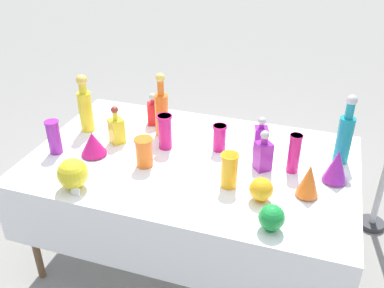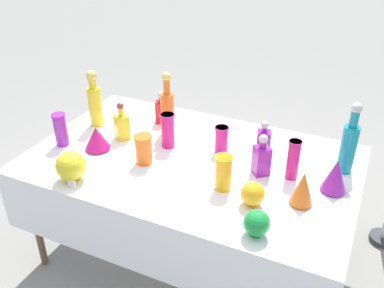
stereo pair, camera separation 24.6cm
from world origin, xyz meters
The scene contains 24 objects.
ground_plane centered at (0.00, 0.00, 0.00)m, with size 40.00×40.00×0.00m, color gray.
display_table centered at (0.00, -0.04, 0.70)m, with size 1.89×1.17×0.76m.
tall_bottle_0 centered at (-0.28, 0.23, 0.93)m, with size 0.08×0.08×0.42m.
tall_bottle_1 centered at (-0.76, 0.13, 0.93)m, with size 0.09×0.09×0.38m.
tall_bottle_2 centered at (0.83, 0.24, 0.94)m, with size 0.09×0.09×0.42m.
square_decanter_0 centered at (-0.50, 0.04, 0.86)m, with size 0.11×0.11×0.25m.
square_decanter_1 centered at (0.41, 0.02, 0.86)m, with size 0.11×0.11×0.24m.
square_decanter_2 centered at (0.36, 0.23, 0.85)m, with size 0.10×0.10×0.22m.
square_decanter_3 centered at (-0.38, 0.34, 0.85)m, with size 0.10×0.10×0.22m.
slender_vase_0 centered at (-0.80, -0.18, 0.87)m, with size 0.08×0.08×0.21m.
slender_vase_1 centered at (0.27, -0.19, 0.86)m, with size 0.10×0.10×0.19m.
slender_vase_2 centered at (-0.23, -0.15, 0.85)m, with size 0.11×0.11×0.17m.
slender_vase_3 centered at (0.57, 0.05, 0.88)m, with size 0.07×0.07×0.23m.
slender_vase_4 centered at (-0.20, 0.07, 0.88)m, with size 0.09×0.09×0.22m.
slender_vase_5 centered at (0.12, 0.15, 0.85)m, with size 0.09×0.09×0.17m.
fluted_vase_0 centered at (-0.57, -0.14, 0.84)m, with size 0.15×0.15×0.15m.
fluted_vase_1 centered at (0.67, -0.16, 0.86)m, with size 0.12×0.12×0.19m.
fluted_vase_2 centered at (0.80, 0.02, 0.86)m, with size 0.13×0.13×0.19m.
round_bowl_0 centered at (0.45, -0.27, 0.83)m, with size 0.12×0.12×0.13m.
round_bowl_1 centered at (0.54, -0.47, 0.83)m, with size 0.12×0.12×0.13m.
round_bowl_2 centered at (-0.50, -0.47, 0.85)m, with size 0.16×0.16×0.17m.
price_tag_left centered at (-0.46, -0.52, 0.78)m, with size 0.06×0.01×0.05m, color white.
cardboard_box_behind_left centered at (-0.07, 1.11, 0.15)m, with size 0.48×0.41×0.37m.
cardboard_box_behind_right centered at (0.36, 1.02, 0.18)m, with size 0.43×0.45×0.44m.
Camera 2 is at (0.89, -1.93, 2.10)m, focal length 40.00 mm.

